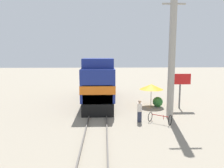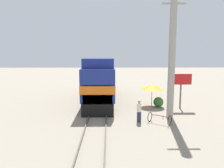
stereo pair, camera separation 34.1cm
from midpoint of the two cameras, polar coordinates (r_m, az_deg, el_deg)
The scene contains 10 objects.
ground_plane at distance 19.92m, azimuth -3.03°, elevation -7.09°, with size 120.00×120.00×0.00m, color gray.
rail_near at distance 19.94m, azimuth -5.11°, elevation -6.87°, with size 0.08×41.64×0.15m, color #4C4742.
rail_far at distance 19.89m, azimuth -0.95°, elevation -6.88°, with size 0.08×41.64×0.15m, color #4C4742.
locomotive at distance 23.20m, azimuth -2.73°, elevation 0.31°, with size 2.95×12.12×4.74m.
utility_pole at distance 17.79m, azimuth 15.95°, elevation 7.42°, with size 1.80×0.53×10.13m.
vendor_umbrella at distance 21.86m, azimuth 10.84°, elevation -0.75°, with size 2.33×2.33×2.17m.
billboard_sign at distance 21.41m, azimuth 18.02°, elevation 0.43°, with size 1.97×0.12×3.29m.
shrub_cluster at distance 21.81m, azimuth 12.46°, elevation -4.63°, with size 0.97×0.97×0.97m, color #2D722D.
person_bystander at distance 16.77m, azimuth 7.68°, elevation -6.82°, with size 0.34×0.34×1.70m.
bicycle at distance 16.85m, azimuth 12.87°, elevation -8.78°, with size 1.75×1.57×0.75m.
Camera 2 is at (0.92, -19.22, 5.20)m, focal length 35.00 mm.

